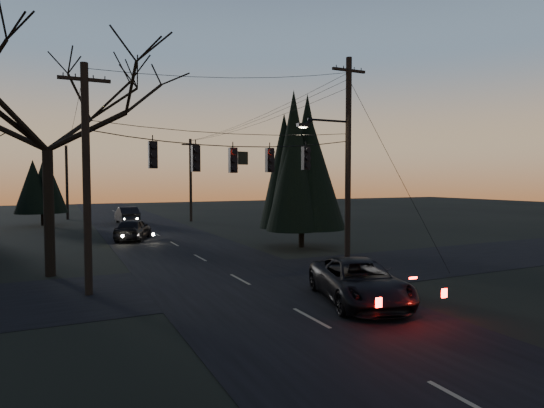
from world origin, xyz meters
name	(u,v)px	position (x,y,z in m)	size (l,w,h in m)	color
ground_plane	(400,367)	(0.00, 0.00, 0.00)	(160.00, 160.00, 0.00)	black
main_road	(182,248)	(0.00, 20.00, 0.01)	(8.00, 120.00, 0.02)	black
cross_road	(240,280)	(0.00, 10.00, 0.01)	(60.00, 7.00, 0.02)	black
utility_pole_right	(347,269)	(5.50, 10.00, 0.00)	(5.00, 0.30, 10.00)	black
utility_pole_left	(89,295)	(-6.00, 10.00, 0.00)	(1.80, 0.30, 8.50)	black
utility_pole_far_r	(191,221)	(5.50, 38.00, 0.00)	(1.80, 0.30, 8.50)	black
utility_pole_far_l	(68,219)	(-6.00, 46.00, 0.00)	(0.30, 0.30, 8.00)	black
span_signal_assembly	(234,158)	(-0.24, 10.00, 5.17)	(11.50, 0.44, 1.67)	black
bare_tree_left	(46,99)	(-7.33, 14.31, 7.80)	(9.69, 9.69, 11.15)	black
evergreen_right	(302,171)	(6.99, 17.19, 4.84)	(4.56, 4.56, 8.50)	black
evergreen_dist	(42,184)	(-8.24, 39.83, 3.87)	(3.48, 3.48, 6.56)	black
suv_near	(359,282)	(2.41, 4.84, 0.74)	(2.44, 5.30, 1.47)	black
sedan_oncoming_a	(133,229)	(-2.18, 25.21, 0.78)	(1.84, 4.57, 1.56)	black
sedan_oncoming_b	(127,215)	(-0.80, 38.50, 0.81)	(1.71, 4.91, 1.62)	black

